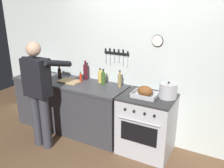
# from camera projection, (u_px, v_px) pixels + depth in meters

# --- Properties ---
(wall_back) EXTENTS (6.00, 0.13, 2.60)m
(wall_back) POSITION_uv_depth(u_px,v_px,m) (144.00, 62.00, 3.64)
(wall_back) COLOR silver
(wall_back) RESTS_ON ground
(counter_block) EXTENTS (2.03, 0.65, 0.90)m
(counter_block) POSITION_uv_depth(u_px,v_px,m) (70.00, 105.00, 4.17)
(counter_block) COLOR #38383D
(counter_block) RESTS_ON ground
(stove) EXTENTS (0.76, 0.67, 0.90)m
(stove) POSITION_uv_depth(u_px,v_px,m) (147.00, 124.00, 3.52)
(stove) COLOR #BCBCC1
(stove) RESTS_ON ground
(person_cook) EXTENTS (0.51, 0.63, 1.66)m
(person_cook) POSITION_uv_depth(u_px,v_px,m) (39.00, 89.00, 3.50)
(person_cook) COLOR #383842
(person_cook) RESTS_ON ground
(roasting_pan) EXTENTS (0.35, 0.26, 0.16)m
(roasting_pan) POSITION_uv_depth(u_px,v_px,m) (145.00, 92.00, 3.33)
(roasting_pan) COLOR #B7B7BC
(roasting_pan) RESTS_ON stove
(stock_pot) EXTENTS (0.25, 0.25, 0.24)m
(stock_pot) POSITION_uv_depth(u_px,v_px,m) (168.00, 91.00, 3.29)
(stock_pot) COLOR #B7B7BC
(stock_pot) RESTS_ON stove
(cutting_board) EXTENTS (0.36, 0.24, 0.02)m
(cutting_board) POSITION_uv_depth(u_px,v_px,m) (70.00, 81.00, 3.97)
(cutting_board) COLOR tan
(cutting_board) RESTS_ON counter_block
(bottle_hot_sauce) EXTENTS (0.05, 0.05, 0.17)m
(bottle_hot_sauce) POSITION_uv_depth(u_px,v_px,m) (81.00, 78.00, 3.96)
(bottle_hot_sauce) COLOR red
(bottle_hot_sauce) RESTS_ON counter_block
(bottle_cooking_oil) EXTENTS (0.07, 0.07, 0.24)m
(bottle_cooking_oil) POSITION_uv_depth(u_px,v_px,m) (100.00, 77.00, 3.91)
(bottle_cooking_oil) COLOR gold
(bottle_cooking_oil) RESTS_ON counter_block
(bottle_wine_red) EXTENTS (0.08, 0.08, 0.33)m
(bottle_wine_red) POSITION_uv_depth(u_px,v_px,m) (86.00, 72.00, 4.07)
(bottle_wine_red) COLOR #47141E
(bottle_wine_red) RESTS_ON counter_block
(bottle_vinegar) EXTENTS (0.06, 0.06, 0.27)m
(bottle_vinegar) POSITION_uv_depth(u_px,v_px,m) (120.00, 80.00, 3.71)
(bottle_vinegar) COLOR #997F4C
(bottle_vinegar) RESTS_ON counter_block
(bottle_soy_sauce) EXTENTS (0.06, 0.06, 0.21)m
(bottle_soy_sauce) POSITION_uv_depth(u_px,v_px,m) (60.00, 73.00, 4.16)
(bottle_soy_sauce) COLOR black
(bottle_soy_sauce) RESTS_ON counter_block
(bottle_olive_oil) EXTENTS (0.07, 0.07, 0.26)m
(bottle_olive_oil) POSITION_uv_depth(u_px,v_px,m) (103.00, 78.00, 3.82)
(bottle_olive_oil) COLOR #385623
(bottle_olive_oil) RESTS_ON counter_block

